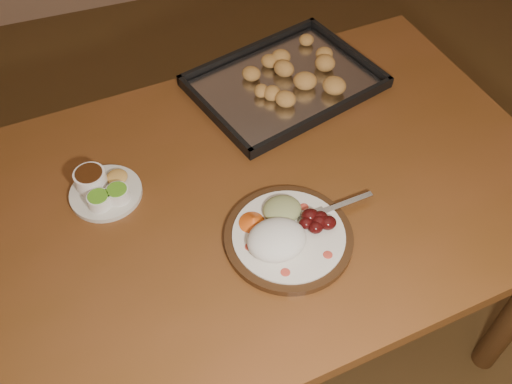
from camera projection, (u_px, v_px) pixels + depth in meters
name	position (u px, v px, depth m)	size (l,w,h in m)	color
ground	(253.00, 307.00, 1.95)	(4.00, 4.00, 0.00)	#50361B
dining_table	(236.00, 221.00, 1.37)	(1.57, 1.02, 0.75)	brown
dinner_plate	(286.00, 234.00, 1.20)	(0.35, 0.28, 0.06)	#331D0E
condiment_saucer	(103.00, 189.00, 1.28)	(0.16, 0.16, 0.06)	beige
baking_tray	(284.00, 81.00, 1.53)	(0.54, 0.46, 0.05)	black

